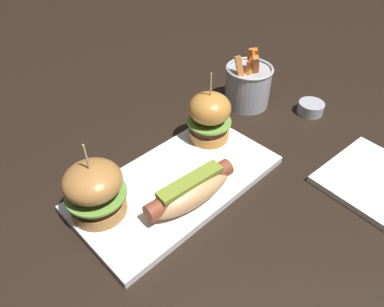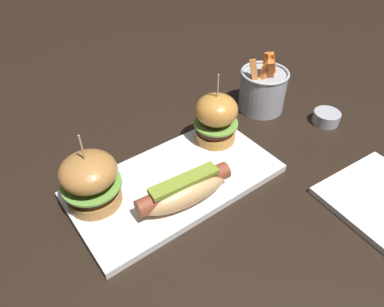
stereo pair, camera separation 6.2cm
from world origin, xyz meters
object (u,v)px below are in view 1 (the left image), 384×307
object	(u,v)px
platter_main	(177,183)
sauce_ramekin	(311,107)
fries_bucket	(248,85)
slider_left	(95,190)
slider_right	(209,117)
hot_dog	(190,190)
side_plate	(379,183)

from	to	relation	value
platter_main	sauce_ramekin	bearing A→B (deg)	-6.48
platter_main	fries_bucket	size ratio (longest dim) A/B	2.67
fries_bucket	sauce_ramekin	xyz separation A→B (m)	(0.07, -0.13, -0.04)
fries_bucket	sauce_ramekin	size ratio (longest dim) A/B	2.41
slider_left	slider_right	size ratio (longest dim) A/B	0.96
hot_dog	fries_bucket	distance (m)	0.34
sauce_ramekin	side_plate	xyz separation A→B (m)	(-0.11, -0.21, -0.01)
slider_left	side_plate	world-z (taller)	slider_left
platter_main	hot_dog	bearing A→B (deg)	-107.97
platter_main	hot_dog	xyz separation A→B (m)	(-0.02, -0.05, 0.03)
hot_dog	fries_bucket	bearing A→B (deg)	23.26
slider_left	sauce_ramekin	xyz separation A→B (m)	(0.51, -0.08, -0.05)
slider_right	side_plate	bearing A→B (deg)	-66.62
slider_right	sauce_ramekin	world-z (taller)	slider_right
hot_dog	side_plate	size ratio (longest dim) A/B	0.94
fries_bucket	sauce_ramekin	distance (m)	0.15
slider_left	side_plate	bearing A→B (deg)	-36.39
slider_right	fries_bucket	world-z (taller)	slider_right
sauce_ramekin	slider_left	bearing A→B (deg)	171.08
slider_left	slider_right	bearing A→B (deg)	1.77
hot_dog	slider_left	world-z (taller)	slider_left
slider_left	sauce_ramekin	distance (m)	0.52
fries_bucket	side_plate	distance (m)	0.34
slider_left	fries_bucket	xyz separation A→B (m)	(0.43, 0.05, -0.01)
sauce_ramekin	side_plate	size ratio (longest dim) A/B	0.32
platter_main	side_plate	distance (m)	0.36
slider_right	fries_bucket	bearing A→B (deg)	12.91
sauce_ramekin	side_plate	bearing A→B (deg)	-118.31
slider_left	sauce_ramekin	world-z (taller)	slider_left
platter_main	slider_left	world-z (taller)	slider_left
slider_right	side_plate	world-z (taller)	slider_right
hot_dog	slider_right	xyz separation A→B (m)	(0.15, 0.10, 0.03)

